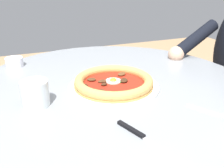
{
  "coord_description": "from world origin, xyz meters",
  "views": [
    {
      "loc": [
        0.75,
        -0.29,
        1.07
      ],
      "look_at": [
        -0.03,
        0.02,
        0.7
      ],
      "focal_mm": 41.01,
      "sensor_mm": 36.0,
      "label": 1
    }
  ],
  "objects_px": {
    "water_glass": "(35,95)",
    "steak_knife": "(141,135)",
    "dining_table": "(111,120)",
    "fork_utensil": "(218,115)",
    "pizza_on_plate": "(114,83)",
    "ramekin_capers": "(14,62)"
  },
  "relations": [
    {
      "from": "water_glass",
      "to": "steak_knife",
      "type": "relative_size",
      "value": 0.37
    },
    {
      "from": "dining_table",
      "to": "fork_utensil",
      "type": "distance_m",
      "value": 0.39
    },
    {
      "from": "dining_table",
      "to": "fork_utensil",
      "type": "bearing_deg",
      "value": 31.68
    },
    {
      "from": "fork_utensil",
      "to": "dining_table",
      "type": "bearing_deg",
      "value": -148.32
    },
    {
      "from": "fork_utensil",
      "to": "steak_knife",
      "type": "bearing_deg",
      "value": -87.24
    },
    {
      "from": "pizza_on_plate",
      "to": "steak_knife",
      "type": "distance_m",
      "value": 0.28
    },
    {
      "from": "dining_table",
      "to": "ramekin_capers",
      "type": "bearing_deg",
      "value": -134.99
    },
    {
      "from": "water_glass",
      "to": "fork_utensil",
      "type": "xyz_separation_m",
      "value": [
        0.23,
        0.45,
        -0.03
      ]
    },
    {
      "from": "dining_table",
      "to": "pizza_on_plate",
      "type": "relative_size",
      "value": 3.3
    },
    {
      "from": "water_glass",
      "to": "ramekin_capers",
      "type": "height_order",
      "value": "water_glass"
    },
    {
      "from": "dining_table",
      "to": "steak_knife",
      "type": "distance_m",
      "value": 0.35
    },
    {
      "from": "steak_knife",
      "to": "fork_utensil",
      "type": "relative_size",
      "value": 1.29
    },
    {
      "from": "pizza_on_plate",
      "to": "water_glass",
      "type": "xyz_separation_m",
      "value": [
        0.03,
        -0.25,
        0.02
      ]
    },
    {
      "from": "pizza_on_plate",
      "to": "ramekin_capers",
      "type": "distance_m",
      "value": 0.45
    },
    {
      "from": "water_glass",
      "to": "steak_knife",
      "type": "height_order",
      "value": "water_glass"
    },
    {
      "from": "ramekin_capers",
      "to": "fork_utensil",
      "type": "distance_m",
      "value": 0.78
    },
    {
      "from": "dining_table",
      "to": "water_glass",
      "type": "height_order",
      "value": "water_glass"
    },
    {
      "from": "dining_table",
      "to": "pizza_on_plate",
      "type": "distance_m",
      "value": 0.17
    },
    {
      "from": "pizza_on_plate",
      "to": "water_glass",
      "type": "bearing_deg",
      "value": -83.24
    },
    {
      "from": "ramekin_capers",
      "to": "dining_table",
      "type": "bearing_deg",
      "value": 45.01
    },
    {
      "from": "pizza_on_plate",
      "to": "water_glass",
      "type": "distance_m",
      "value": 0.25
    },
    {
      "from": "water_glass",
      "to": "ramekin_capers",
      "type": "relative_size",
      "value": 1.13
    }
  ]
}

